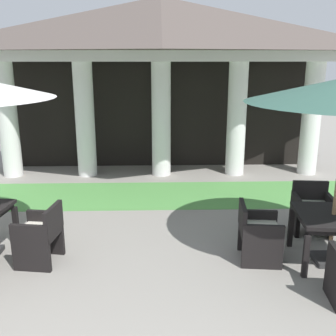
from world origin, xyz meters
TOP-DOWN VIEW (x-y plane):
  - background_pavilion at (0.00, 8.49)m, footprint 8.36×3.06m
  - lawn_strip at (0.00, 6.88)m, footprint 10.16×1.70m
  - patio_table_near_foreground at (2.29, 4.02)m, footprint 1.06×1.06m
  - patio_chair_near_foreground_west at (1.29, 4.13)m, footprint 0.62×0.65m
  - patio_chair_near_foreground_north at (2.39, 5.02)m, footprint 0.64×0.56m
  - patio_chair_mid_left_east at (-1.72, 4.13)m, footprint 0.60×0.63m

SIDE VIEW (x-z plane):
  - lawn_strip at x=0.00m, z-range 0.00..0.01m
  - patio_chair_near_foreground_west at x=1.29m, z-range -0.01..0.81m
  - patio_chair_near_foreground_north at x=2.39m, z-range -0.01..0.80m
  - patio_chair_mid_left_east at x=-1.72m, z-range -0.01..0.83m
  - patio_table_near_foreground at x=2.29m, z-range 0.26..0.97m
  - background_pavilion at x=0.00m, z-range 1.08..5.13m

